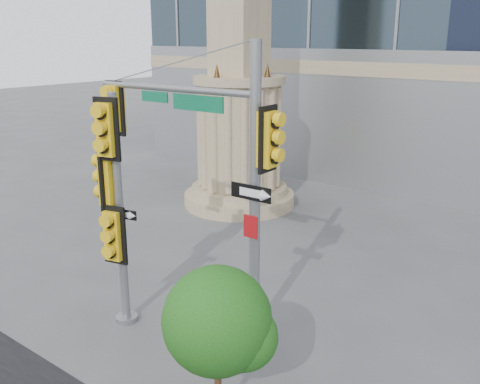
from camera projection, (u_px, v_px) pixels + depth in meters
The scene contains 5 objects.
ground at pixel (202, 360), 11.23m from camera, with size 120.00×120.00×0.00m, color #545456.
monument at pixel (239, 64), 20.03m from camera, with size 4.40×4.40×16.60m.
main_signal_pole at pixel (211, 155), 11.75m from camera, with size 5.05×0.61×6.50m.
secondary_signal_pole at pixel (113, 194), 11.81m from camera, with size 1.00×0.72×5.41m.
street_tree at pixel (219, 325), 8.86m from camera, with size 1.89×1.85×2.95m.
Camera 1 is at (6.64, -7.23, 6.56)m, focal length 40.00 mm.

